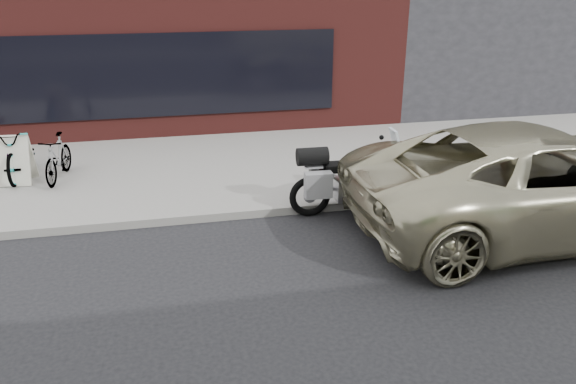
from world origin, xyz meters
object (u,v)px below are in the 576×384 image
Objects in this scene: minivan at (539,180)px; bicycle_rear at (58,158)px; motorcycle at (348,179)px; sandwich_sign at (16,159)px; bicycle_front at (19,151)px.

minivan is 4.22× the size of bicycle_rear.
motorcycle is 5.82m from bicycle_rear.
motorcycle is 1.60× the size of bicycle_rear.
sandwich_sign is at bearing 158.75° from motorcycle.
bicycle_front is 1.30× the size of bicycle_rear.
bicycle_rear is at bearing 63.72° from minivan.
bicycle_rear is at bearing 155.69° from motorcycle.
minivan is 3.23× the size of bicycle_front.
sandwich_sign is at bearing 65.74° from minivan.
motorcycle is 0.38× the size of minivan.
bicycle_front is (-6.06, 2.91, 0.01)m from motorcycle.
sandwich_sign is at bearing -87.34° from bicycle_front.
bicycle_front reaches higher than bicycle_rear.
minivan is 9.87m from bicycle_front.
sandwich_sign is (-0.78, -0.02, 0.03)m from bicycle_rear.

